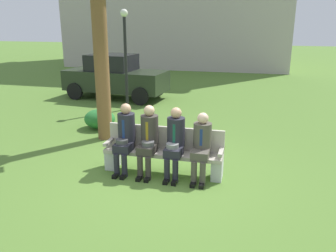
% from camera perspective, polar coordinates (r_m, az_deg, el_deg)
% --- Properties ---
extents(ground_plane, '(80.00, 80.00, 0.00)m').
position_cam_1_polar(ground_plane, '(6.72, -0.86, -8.49)').
color(ground_plane, '#51772E').
extents(park_bench, '(2.33, 0.44, 0.90)m').
position_cam_1_polar(park_bench, '(6.81, -0.71, -4.14)').
color(park_bench, '#B7AD9E').
rests_on(park_bench, ground).
extents(seated_man_leftmost, '(0.34, 0.72, 1.36)m').
position_cam_1_polar(seated_man_leftmost, '(6.81, -7.11, -1.44)').
color(seated_man_leftmost, '#23232D').
rests_on(seated_man_leftmost, ground).
extents(seated_man_centerleft, '(0.34, 0.72, 1.35)m').
position_cam_1_polar(seated_man_centerleft, '(6.65, -3.26, -1.81)').
color(seated_man_centerleft, '#38332D').
rests_on(seated_man_centerleft, ground).
extents(seated_man_centerright, '(0.34, 0.72, 1.34)m').
position_cam_1_polar(seated_man_centerright, '(6.52, 1.13, -2.22)').
color(seated_man_centerright, '#23232D').
rests_on(seated_man_centerright, ground).
extents(seated_man_rightmost, '(0.34, 0.72, 1.27)m').
position_cam_1_polar(seated_man_rightmost, '(6.44, 5.55, -2.84)').
color(seated_man_rightmost, '#4C473D').
rests_on(seated_man_rightmost, ground).
extents(palm_tree_tall, '(1.45, 1.49, 4.84)m').
position_cam_1_polar(palm_tree_tall, '(8.58, -11.44, 19.59)').
color(palm_tree_tall, brown).
rests_on(palm_tree_tall, ground).
extents(shrub_near_bench, '(0.86, 0.79, 0.54)m').
position_cam_1_polar(shrub_near_bench, '(9.83, -11.21, 1.17)').
color(shrub_near_bench, '#2A7631').
rests_on(shrub_near_bench, ground).
extents(parked_car_near, '(4.03, 2.02, 1.68)m').
position_cam_1_polar(parked_car_near, '(13.58, -8.73, 8.06)').
color(parked_car_near, '#232D1E').
rests_on(parked_car_near, ground).
extents(street_lamp, '(0.24, 0.24, 3.25)m').
position_cam_1_polar(street_lamp, '(11.54, -7.06, 12.50)').
color(street_lamp, black).
rests_on(street_lamp, ground).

